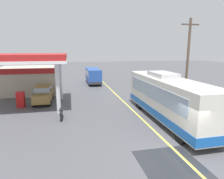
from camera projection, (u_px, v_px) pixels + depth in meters
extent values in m
plane|color=#4C4C51|center=(108.00, 86.00, 29.64)|extent=(120.00, 120.00, 0.00)
cube|color=#D8CC4C|center=(115.00, 94.00, 24.86)|extent=(0.16, 50.00, 0.01)
cube|color=#26282D|center=(172.00, 166.00, 9.42)|extent=(3.00, 3.51, 0.01)
cube|color=silver|center=(167.00, 97.00, 15.31)|extent=(2.50, 11.00, 2.90)
cube|color=#1959B2|center=(167.00, 110.00, 15.53)|extent=(2.54, 11.04, 0.56)
cube|color=#8C9EAD|center=(220.00, 111.00, 9.99)|extent=(2.30, 0.10, 1.40)
cube|color=#8C9EAD|center=(153.00, 92.00, 14.95)|extent=(0.06, 9.35, 1.10)
cube|color=#8C9EAD|center=(182.00, 90.00, 15.48)|extent=(0.06, 9.35, 1.10)
cube|color=white|center=(221.00, 98.00, 9.86)|extent=(1.75, 0.08, 0.32)
cube|color=#B2B2B7|center=(163.00, 75.00, 15.93)|extent=(1.60, 2.80, 0.36)
cylinder|color=black|center=(181.00, 135.00, 11.62)|extent=(0.30, 1.00, 1.00)
cylinder|color=black|center=(213.00, 132.00, 12.08)|extent=(0.30, 1.00, 1.00)
cylinder|color=black|center=(139.00, 103.00, 18.51)|extent=(0.30, 1.00, 1.00)
cylinder|color=black|center=(161.00, 102.00, 18.97)|extent=(0.30, 1.00, 1.00)
cube|color=#B21E1E|center=(16.00, 57.00, 18.07)|extent=(9.00, 7.00, 0.50)
cube|color=white|center=(17.00, 61.00, 18.15)|extent=(9.10, 7.10, 0.24)
cylinder|color=silver|center=(58.00, 88.00, 16.78)|extent=(0.36, 0.36, 4.60)
cylinder|color=silver|center=(60.00, 79.00, 21.94)|extent=(0.36, 0.36, 4.60)
cube|color=red|center=(21.00, 100.00, 18.90)|extent=(0.70, 0.60, 1.50)
cube|color=beige|center=(32.00, 80.00, 24.64)|extent=(7.00, 4.40, 3.40)
cube|color=#B21E1E|center=(27.00, 71.00, 22.23)|extent=(6.30, 0.10, 0.60)
cube|color=olive|center=(43.00, 96.00, 20.53)|extent=(1.70, 4.20, 0.80)
cube|color=olive|center=(43.00, 89.00, 20.57)|extent=(1.50, 2.31, 0.70)
cube|color=#8C9EAD|center=(43.00, 89.00, 20.57)|extent=(1.53, 2.35, 0.49)
cylinder|color=black|center=(34.00, 104.00, 19.02)|extent=(0.20, 0.64, 0.64)
cylinder|color=black|center=(50.00, 103.00, 19.33)|extent=(0.20, 0.64, 0.64)
cylinder|color=black|center=(38.00, 97.00, 21.89)|extent=(0.20, 0.64, 0.64)
cylinder|color=black|center=(52.00, 96.00, 22.20)|extent=(0.20, 0.64, 0.64)
cube|color=#264C9E|center=(93.00, 75.00, 31.90)|extent=(2.00, 6.00, 2.10)
cube|color=#8C9EAD|center=(93.00, 73.00, 31.82)|extent=(2.04, 5.10, 0.80)
cube|color=#2D2D33|center=(96.00, 83.00, 29.16)|extent=(1.90, 0.16, 0.36)
cylinder|color=black|center=(89.00, 83.00, 30.01)|extent=(0.22, 0.76, 0.76)
cylinder|color=black|center=(100.00, 83.00, 30.38)|extent=(0.22, 0.76, 0.76)
cylinder|color=black|center=(87.00, 80.00, 33.84)|extent=(0.22, 0.76, 0.76)
cylinder|color=black|center=(97.00, 79.00, 34.20)|extent=(0.22, 0.76, 0.76)
torus|color=black|center=(217.00, 129.00, 12.96)|extent=(0.06, 0.72, 0.72)
cube|color=maroon|center=(224.00, 130.00, 12.40)|extent=(0.06, 1.10, 0.08)
cube|color=#268C3F|center=(224.00, 119.00, 12.36)|extent=(0.34, 0.24, 0.64)
cylinder|color=#2D2D38|center=(222.00, 127.00, 12.39)|extent=(0.12, 0.12, 0.55)
cylinder|color=black|center=(61.00, 117.00, 15.25)|extent=(0.10, 0.60, 0.60)
cylinder|color=black|center=(62.00, 113.00, 16.40)|extent=(0.10, 0.60, 0.60)
cube|color=black|center=(61.00, 113.00, 15.79)|extent=(0.20, 1.30, 0.36)
cube|color=black|center=(61.00, 110.00, 15.89)|extent=(0.24, 0.60, 0.12)
cylinder|color=#2D2D33|center=(61.00, 110.00, 15.18)|extent=(0.55, 0.04, 0.04)
cylinder|color=#33333F|center=(48.00, 98.00, 20.86)|extent=(0.14, 0.14, 0.82)
cylinder|color=#33333F|center=(50.00, 98.00, 20.90)|extent=(0.14, 0.14, 0.82)
cube|color=#268C3F|center=(48.00, 92.00, 20.74)|extent=(0.36, 0.22, 0.60)
sphere|color=tan|center=(48.00, 88.00, 20.65)|extent=(0.22, 0.22, 0.22)
cylinder|color=#268C3F|center=(46.00, 92.00, 20.70)|extent=(0.09, 0.09, 0.58)
cylinder|color=#268C3F|center=(51.00, 92.00, 20.79)|extent=(0.09, 0.09, 0.58)
cylinder|color=brown|center=(187.00, 63.00, 19.21)|extent=(0.24, 0.24, 8.43)
cube|color=#4C3D33|center=(190.00, 24.00, 18.48)|extent=(1.80, 0.12, 0.12)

